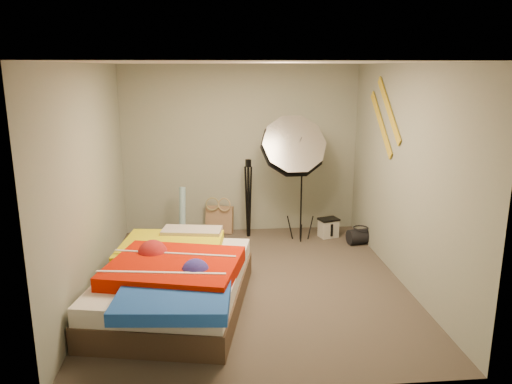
{
  "coord_description": "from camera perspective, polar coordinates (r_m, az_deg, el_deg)",
  "views": [
    {
      "loc": [
        -0.44,
        -5.37,
        2.46
      ],
      "look_at": [
        0.1,
        0.6,
        0.95
      ],
      "focal_mm": 35.0,
      "sensor_mm": 36.0,
      "label": 1
    }
  ],
  "objects": [
    {
      "name": "wall_back",
      "position": [
        7.48,
        -1.74,
        4.82
      ],
      "size": [
        3.5,
        0.0,
        3.5
      ],
      "primitive_type": "plane",
      "rotation": [
        1.57,
        0.0,
        0.0
      ],
      "color": "gray",
      "rests_on": "floor"
    },
    {
      "name": "wrapping_roll",
      "position": [
        7.26,
        -8.41,
        -2.55
      ],
      "size": [
        0.12,
        0.24,
        0.79
      ],
      "primitive_type": "cylinder",
      "rotation": [
        -0.17,
        0.0,
        -0.15
      ],
      "color": "#4A99B5",
      "rests_on": "floor"
    },
    {
      "name": "camera_tripod",
      "position": [
        7.3,
        -0.88,
        -0.09
      ],
      "size": [
        0.08,
        0.08,
        1.16
      ],
      "color": "black",
      "rests_on": "floor"
    },
    {
      "name": "photo_umbrella",
      "position": [
        6.89,
        4.23,
        5.07
      ],
      "size": [
        1.11,
        0.82,
        1.92
      ],
      "color": "black",
      "rests_on": "floor"
    },
    {
      "name": "duffel_bag",
      "position": [
        7.29,
        11.83,
        -4.99
      ],
      "size": [
        0.39,
        0.28,
        0.22
      ],
      "primitive_type": "cylinder",
      "rotation": [
        0.0,
        1.57,
        0.17
      ],
      "color": "black",
      "rests_on": "floor"
    },
    {
      "name": "bed",
      "position": [
        5.33,
        -9.29,
        -10.04
      ],
      "size": [
        1.75,
        2.32,
        0.59
      ],
      "color": "#4F3A2B",
      "rests_on": "floor"
    },
    {
      "name": "floor",
      "position": [
        5.92,
        -0.44,
        -10.4
      ],
      "size": [
        4.0,
        4.0,
        0.0
      ],
      "primitive_type": "plane",
      "color": "#51463C",
      "rests_on": "ground"
    },
    {
      "name": "wall_front",
      "position": [
        3.61,
        2.17,
        -5.47
      ],
      "size": [
        3.5,
        0.0,
        3.5
      ],
      "primitive_type": "plane",
      "rotation": [
        -1.57,
        0.0,
        0.0
      ],
      "color": "gray",
      "rests_on": "floor"
    },
    {
      "name": "wall_left",
      "position": [
        5.66,
        -18.43,
        1.05
      ],
      "size": [
        0.0,
        4.0,
        4.0
      ],
      "primitive_type": "plane",
      "rotation": [
        1.57,
        0.0,
        1.57
      ],
      "color": "gray",
      "rests_on": "floor"
    },
    {
      "name": "ceiling",
      "position": [
        5.39,
        -0.5,
        14.56
      ],
      "size": [
        4.0,
        4.0,
        0.0
      ],
      "primitive_type": "plane",
      "rotation": [
        3.14,
        0.0,
        0.0
      ],
      "color": "silver",
      "rests_on": "wall_back"
    },
    {
      "name": "wall_right",
      "position": [
        5.93,
        16.66,
        1.76
      ],
      "size": [
        0.0,
        4.0,
        4.0
      ],
      "primitive_type": "plane",
      "rotation": [
        1.57,
        0.0,
        -1.57
      ],
      "color": "gray",
      "rests_on": "floor"
    },
    {
      "name": "wall_stripe_upper",
      "position": [
        6.37,
        14.95,
        9.08
      ],
      "size": [
        0.02,
        0.91,
        0.78
      ],
      "primitive_type": "cube",
      "rotation": [
        0.7,
        0.0,
        0.0
      ],
      "color": "gold",
      "rests_on": "wall_right"
    },
    {
      "name": "camera_case",
      "position": [
        7.49,
        8.26,
        -4.13
      ],
      "size": [
        0.31,
        0.26,
        0.26
      ],
      "primitive_type": "cube",
      "rotation": [
        0.0,
        0.0,
        0.31
      ],
      "color": "beige",
      "rests_on": "floor"
    },
    {
      "name": "tote_bag",
      "position": [
        7.61,
        -4.19,
        -3.14
      ],
      "size": [
        0.44,
        0.28,
        0.42
      ],
      "primitive_type": "cube",
      "rotation": [
        -0.14,
        0.0,
        -0.26
      ],
      "color": "tan",
      "rests_on": "floor"
    },
    {
      "name": "wall_stripe_lower",
      "position": [
        6.63,
        14.1,
        7.57
      ],
      "size": [
        0.02,
        0.91,
        0.78
      ],
      "primitive_type": "cube",
      "rotation": [
        0.7,
        0.0,
        0.0
      ],
      "color": "gold",
      "rests_on": "wall_right"
    }
  ]
}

